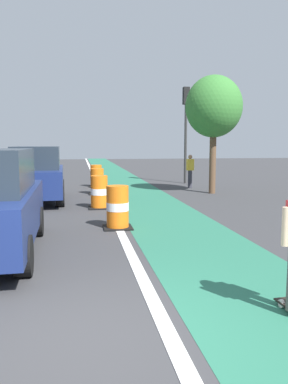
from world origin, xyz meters
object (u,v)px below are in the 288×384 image
Objects in this scene: traffic_light_corner at (186,118)px; traffic_barrel_back at (97,182)px; traffic_barrel_front at (118,208)px; parked_suv_second at (37,174)px; street_tree_sidewalk at (214,107)px; pedestrian_crossing at (190,170)px; traffic_barrel_far at (96,176)px; traffic_barrel_mid at (99,192)px.

traffic_barrel_back is at bearing -142.08° from traffic_light_corner.
traffic_barrel_front is 6.84m from traffic_barrel_back.
traffic_barrel_back is at bearing 37.31° from parked_suv_second.
street_tree_sidewalk reaches higher than parked_suv_second.
street_tree_sidewalk is (4.72, 6.32, 3.14)m from traffic_barrel_front.
parked_suv_second is 2.90m from traffic_barrel_back.
pedestrian_crossing reaches higher than traffic_barrel_back.
traffic_barrel_back and traffic_barrel_far have the same top height.
street_tree_sidewalk is (-0.00, -4.35, 0.17)m from traffic_light_corner.
traffic_light_corner reaches higher than traffic_barrel_front.
traffic_light_corner reaches higher than pedestrian_crossing.
traffic_barrel_far is (0.08, 2.87, 0.00)m from traffic_barrel_back.
traffic_light_corner reaches higher than traffic_barrel_far.
pedestrian_crossing reaches higher than traffic_barrel_mid.
traffic_barrel_back is 0.68× the size of pedestrian_crossing.
traffic_barrel_mid is at bearing -41.60° from parked_suv_second.
traffic_barrel_front is 8.49m from street_tree_sidewalk.
pedestrian_crossing is at bearing 62.73° from traffic_barrel_front.
parked_suv_second reaches higher than traffic_barrel_back.
street_tree_sidewalk reaches higher than pedestrian_crossing.
traffic_barrel_far is at bearing -168.71° from traffic_light_corner.
traffic_barrel_mid is 0.21× the size of traffic_light_corner.
traffic_barrel_front is 0.21× the size of traffic_light_corner.
traffic_barrel_front is at bearing -113.89° from traffic_light_corner.
traffic_barrel_back is 2.87m from traffic_barrel_far.
traffic_barrel_mid is 9.50m from traffic_light_corner.
traffic_barrel_front is 1.00× the size of traffic_barrel_far.
traffic_barrel_mid is at bearing 95.37° from traffic_barrel_front.
street_tree_sidewalk is at bearing -34.97° from traffic_barrel_far.
traffic_barrel_far is (2.35, 4.60, -0.50)m from parked_suv_second.
traffic_barrel_front is at bearing -64.16° from parked_suv_second.
parked_suv_second is 7.76m from street_tree_sidewalk.
parked_suv_second is at bearing 115.84° from traffic_barrel_front.
traffic_barrel_back is (0.10, 3.66, 0.00)m from traffic_barrel_mid.
pedestrian_crossing reaches higher than traffic_barrel_front.
traffic_barrel_mid is 6.54m from traffic_barrel_far.
parked_suv_second is at bearing -142.69° from traffic_barrel_back.
traffic_barrel_far is 5.76m from traffic_light_corner.
traffic_barrel_far is at bearing 88.41° from traffic_barrel_mid.
traffic_barrel_far is at bearing 145.03° from street_tree_sidewalk.
traffic_light_corner is at bearing 11.29° from traffic_barrel_far.
parked_suv_second is at bearing -154.09° from pedestrian_crossing.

